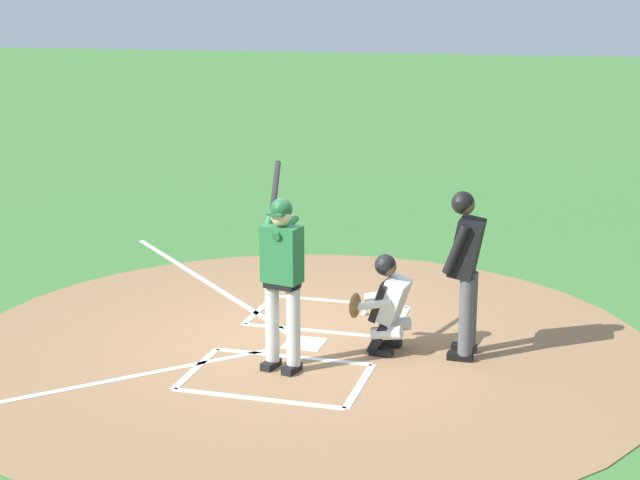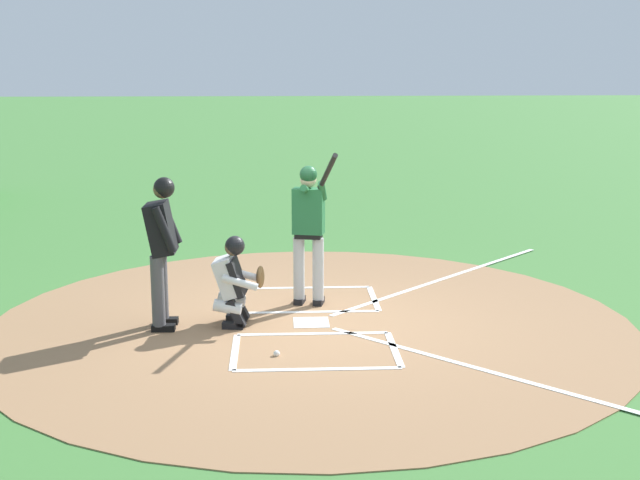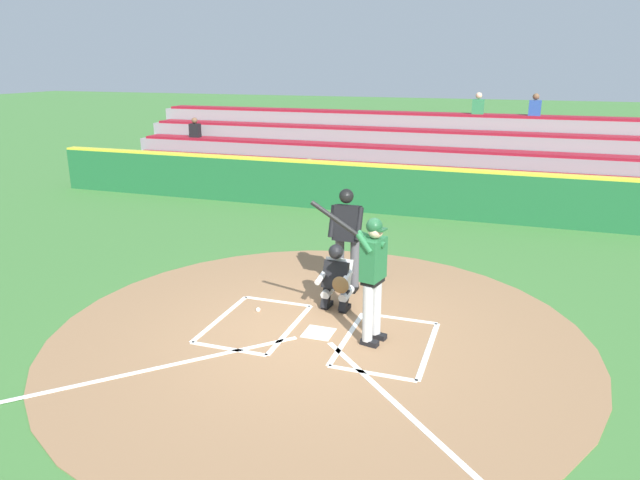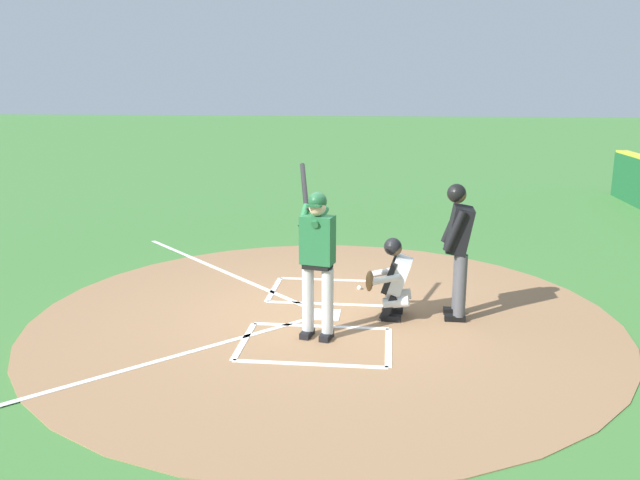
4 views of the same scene
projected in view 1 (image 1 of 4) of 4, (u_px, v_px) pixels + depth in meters
The scene contains 7 objects.
ground_plane at pixel (304, 344), 11.14m from camera, with size 120.00×120.00×0.00m, color #427A38.
dirt_circle at pixel (304, 344), 11.14m from camera, with size 8.00×8.00×0.01m, color #99704C.
home_plate_and_chalk at pixel (232, 336), 11.36m from camera, with size 7.93×4.91×0.01m.
batter at pixel (282, 271), 10.12m from camera, with size 1.04×0.55×2.13m.
catcher at pixel (386, 302), 10.76m from camera, with size 0.59×0.65×1.13m.
plate_umpire at pixel (466, 263), 10.50m from camera, with size 0.59×0.41×1.86m.
baseball at pixel (364, 313), 12.13m from camera, with size 0.07×0.07×0.07m, color white.
Camera 1 is at (-10.09, -2.98, 3.86)m, focal length 54.47 mm.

